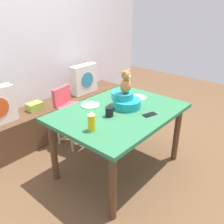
{
  "coord_description": "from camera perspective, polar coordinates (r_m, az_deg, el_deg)",
  "views": [
    {
      "loc": [
        -1.76,
        -1.41,
        1.78
      ],
      "look_at": [
        0.0,
        0.1,
        0.69
      ],
      "focal_mm": 37.96,
      "sensor_mm": 36.0,
      "label": 1
    }
  ],
  "objects": [
    {
      "name": "ground_plane",
      "position": [
        2.87,
        1.56,
        -13.14
      ],
      "size": [
        8.0,
        8.0,
        0.0
      ],
      "primitive_type": "plane",
      "color": "brown"
    },
    {
      "name": "back_wall",
      "position": [
        3.45,
        -18.95,
        15.91
      ],
      "size": [
        4.4,
        0.1,
        2.6
      ],
      "primitive_type": "cube",
      "color": "silver",
      "rests_on": "ground_plane"
    },
    {
      "name": "window_bench",
      "position": [
        3.54,
        -14.26,
        -1.58
      ],
      "size": [
        2.6,
        0.44,
        0.46
      ],
      "primitive_type": "cube",
      "color": "brown",
      "rests_on": "ground_plane"
    },
    {
      "name": "pillow_floral_right",
      "position": [
        3.73,
        -6.72,
        7.9
      ],
      "size": [
        0.44,
        0.15,
        0.44
      ],
      "color": "white",
      "rests_on": "window_bench"
    },
    {
      "name": "book_stack",
      "position": [
        3.31,
        -18.13,
        1.33
      ],
      "size": [
        0.2,
        0.14,
        0.1
      ],
      "primitive_type": "cube",
      "color": "#99C247",
      "rests_on": "window_bench"
    },
    {
      "name": "dining_table",
      "position": [
        2.52,
        1.73,
        -1.56
      ],
      "size": [
        1.35,
        1.0,
        0.74
      ],
      "color": "#2D7247",
      "rests_on": "ground_plane"
    },
    {
      "name": "highchair",
      "position": [
        3.1,
        -10.01,
        0.84
      ],
      "size": [
        0.38,
        0.5,
        0.79
      ],
      "color": "#D84C59",
      "rests_on": "ground_plane"
    },
    {
      "name": "infant_seat_teal",
      "position": [
        2.54,
        3.22,
        2.75
      ],
      "size": [
        0.3,
        0.33,
        0.16
      ],
      "color": "teal",
      "rests_on": "dining_table"
    },
    {
      "name": "teddy_bear",
      "position": [
        2.47,
        3.34,
        7.18
      ],
      "size": [
        0.13,
        0.12,
        0.25
      ],
      "color": "#B5753B",
      "rests_on": "infant_seat_teal"
    },
    {
      "name": "ketchup_bottle",
      "position": [
        2.07,
        -4.93,
        -2.3
      ],
      "size": [
        0.07,
        0.07,
        0.18
      ],
      "color": "gold",
      "rests_on": "dining_table"
    },
    {
      "name": "coffee_mug",
      "position": [
        2.33,
        -0.6,
        0.07
      ],
      "size": [
        0.12,
        0.08,
        0.09
      ],
      "color": "black",
      "rests_on": "dining_table"
    },
    {
      "name": "dinner_plate_near",
      "position": [
        2.81,
        6.22,
        3.48
      ],
      "size": [
        0.2,
        0.2,
        0.01
      ],
      "primitive_type": "cylinder",
      "color": "white",
      "rests_on": "dining_table"
    },
    {
      "name": "dinner_plate_far",
      "position": [
        2.6,
        -5.28,
        1.67
      ],
      "size": [
        0.2,
        0.2,
        0.01
      ],
      "primitive_type": "cylinder",
      "color": "white",
      "rests_on": "dining_table"
    },
    {
      "name": "cell_phone",
      "position": [
        2.41,
        9.06,
        -0.62
      ],
      "size": [
        0.16,
        0.11,
        0.01
      ],
      "primitive_type": "cube",
      "rotation": [
        0.0,
        0.0,
        1.27
      ],
      "color": "black",
      "rests_on": "dining_table"
    }
  ]
}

